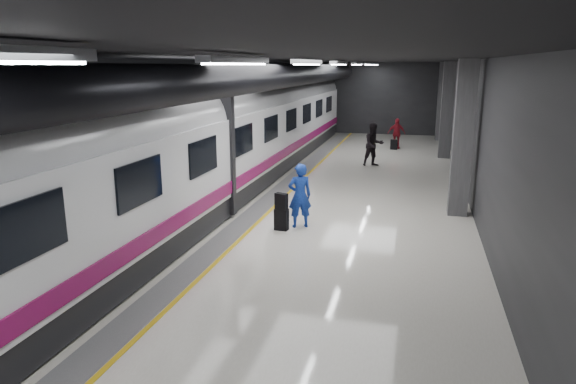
# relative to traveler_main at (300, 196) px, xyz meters

# --- Properties ---
(ground) EXTENTS (40.00, 40.00, 0.00)m
(ground) POSITION_rel_traveler_main_xyz_m (-0.28, 0.38, -0.88)
(ground) COLOR silver
(ground) RESTS_ON ground
(platform_hall) EXTENTS (10.02, 40.02, 4.51)m
(platform_hall) POSITION_rel_traveler_main_xyz_m (-0.57, 1.34, 2.65)
(platform_hall) COLOR black
(platform_hall) RESTS_ON ground
(train) EXTENTS (3.05, 38.00, 4.05)m
(train) POSITION_rel_traveler_main_xyz_m (-3.53, 0.38, 1.19)
(train) COLOR black
(train) RESTS_ON ground
(traveler_main) EXTENTS (0.76, 0.65, 1.77)m
(traveler_main) POSITION_rel_traveler_main_xyz_m (0.00, 0.00, 0.00)
(traveler_main) COLOR blue
(traveler_main) RESTS_ON ground
(suitcase_main) EXTENTS (0.38, 0.26, 0.58)m
(suitcase_main) POSITION_rel_traveler_main_xyz_m (-0.41, -0.39, -0.59)
(suitcase_main) COLOR black
(suitcase_main) RESTS_ON ground
(shoulder_bag) EXTENTS (0.37, 0.27, 0.44)m
(shoulder_bag) POSITION_rel_traveler_main_xyz_m (-0.41, -0.41, -0.08)
(shoulder_bag) COLOR black
(shoulder_bag) RESTS_ON suitcase_main
(traveler_far_a) EXTENTS (1.16, 1.08, 1.90)m
(traveler_far_a) POSITION_rel_traveler_main_xyz_m (1.15, 9.34, 0.07)
(traveler_far_a) COLOR black
(traveler_far_a) RESTS_ON ground
(traveler_far_b) EXTENTS (1.00, 0.57, 1.60)m
(traveler_far_b) POSITION_rel_traveler_main_xyz_m (1.90, 14.61, -0.08)
(traveler_far_b) COLOR maroon
(traveler_far_b) RESTS_ON ground
(suitcase_far) EXTENTS (0.37, 0.25, 0.52)m
(suitcase_far) POSITION_rel_traveler_main_xyz_m (1.81, 14.21, -0.62)
(suitcase_far) COLOR black
(suitcase_far) RESTS_ON ground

